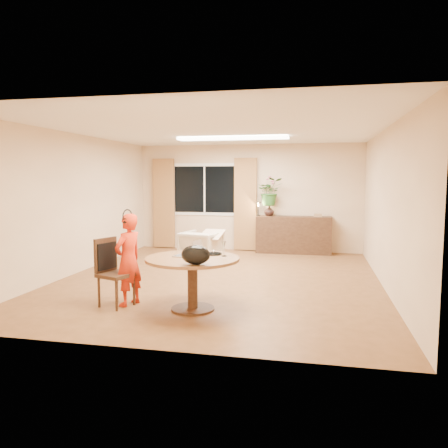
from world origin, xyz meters
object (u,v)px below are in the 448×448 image
at_px(dining_chair, 116,273).
at_px(sideboard, 294,235).
at_px(child, 128,260).
at_px(dining_table, 192,269).
at_px(armchair, 201,247).

xyz_separation_m(dining_chair, sideboard, (2.19, 4.89, -0.03)).
bearing_deg(child, dining_table, 106.83).
bearing_deg(armchair, sideboard, -122.88).
height_order(dining_chair, sideboard, dining_chair).
bearing_deg(sideboard, armchair, -136.64).
xyz_separation_m(dining_chair, child, (0.14, 0.10, 0.17)).
bearing_deg(dining_table, child, 177.28).
distance_m(dining_table, sideboard, 4.96).
xyz_separation_m(dining_table, child, (-0.94, 0.04, 0.08)).
bearing_deg(dining_chair, dining_table, 22.73).
bearing_deg(dining_table, sideboard, 77.13).
bearing_deg(sideboard, child, -113.15).
height_order(dining_chair, armchair, dining_chair).
height_order(dining_table, dining_chair, dining_chair).
xyz_separation_m(child, armchair, (0.24, 3.08, -0.30)).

